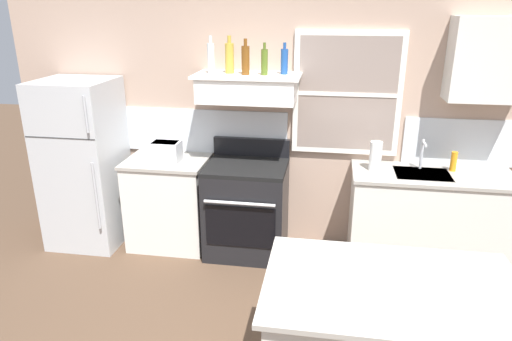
# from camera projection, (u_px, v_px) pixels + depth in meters

# --- Properties ---
(back_wall) EXTENTS (5.40, 0.11, 2.70)m
(back_wall) POSITION_uv_depth(u_px,v_px,m) (281.00, 111.00, 4.51)
(back_wall) COLOR tan
(back_wall) RESTS_ON ground_plane
(refrigerator) EXTENTS (0.70, 0.72, 1.67)m
(refrigerator) POSITION_uv_depth(u_px,v_px,m) (84.00, 164.00, 4.62)
(refrigerator) COLOR #B7BABC
(refrigerator) RESTS_ON ground_plane
(counter_left_of_stove) EXTENTS (0.79, 0.63, 0.91)m
(counter_left_of_stove) POSITION_uv_depth(u_px,v_px,m) (170.00, 202.00, 4.68)
(counter_left_of_stove) COLOR silver
(counter_left_of_stove) RESTS_ON ground_plane
(toaster) EXTENTS (0.30, 0.20, 0.19)m
(toaster) POSITION_uv_depth(u_px,v_px,m) (166.00, 151.00, 4.44)
(toaster) COLOR silver
(toaster) RESTS_ON counter_left_of_stove
(stove_range) EXTENTS (0.76, 0.69, 1.09)m
(stove_range) POSITION_uv_depth(u_px,v_px,m) (247.00, 208.00, 4.52)
(stove_range) COLOR black
(stove_range) RESTS_ON ground_plane
(range_hood_shelf) EXTENTS (0.96, 0.52, 0.24)m
(range_hood_shelf) POSITION_uv_depth(u_px,v_px,m) (248.00, 87.00, 4.21)
(range_hood_shelf) COLOR white
(bottle_clear_tall) EXTENTS (0.06, 0.06, 0.33)m
(bottle_clear_tall) POSITION_uv_depth(u_px,v_px,m) (211.00, 58.00, 4.15)
(bottle_clear_tall) COLOR silver
(bottle_clear_tall) RESTS_ON range_hood_shelf
(bottle_champagne_gold_foil) EXTENTS (0.08, 0.08, 0.33)m
(bottle_champagne_gold_foil) POSITION_uv_depth(u_px,v_px,m) (230.00, 58.00, 4.16)
(bottle_champagne_gold_foil) COLOR #B29333
(bottle_champagne_gold_foil) RESTS_ON range_hood_shelf
(bottle_amber_wine) EXTENTS (0.07, 0.07, 0.31)m
(bottle_amber_wine) POSITION_uv_depth(u_px,v_px,m) (246.00, 60.00, 4.08)
(bottle_amber_wine) COLOR brown
(bottle_amber_wine) RESTS_ON range_hood_shelf
(bottle_olive_oil_square) EXTENTS (0.06, 0.06, 0.28)m
(bottle_olive_oil_square) POSITION_uv_depth(u_px,v_px,m) (264.00, 62.00, 4.06)
(bottle_olive_oil_square) COLOR #4C601E
(bottle_olive_oil_square) RESTS_ON range_hood_shelf
(bottle_blue_liqueur) EXTENTS (0.07, 0.07, 0.28)m
(bottle_blue_liqueur) POSITION_uv_depth(u_px,v_px,m) (284.00, 61.00, 4.12)
(bottle_blue_liqueur) COLOR #1E478C
(bottle_blue_liqueur) RESTS_ON range_hood_shelf
(counter_right_with_sink) EXTENTS (1.43, 0.63, 0.91)m
(counter_right_with_sink) POSITION_uv_depth(u_px,v_px,m) (427.00, 219.00, 4.30)
(counter_right_with_sink) COLOR silver
(counter_right_with_sink) RESTS_ON ground_plane
(sink_faucet) EXTENTS (0.03, 0.17, 0.28)m
(sink_faucet) POSITION_uv_depth(u_px,v_px,m) (423.00, 151.00, 4.19)
(sink_faucet) COLOR silver
(sink_faucet) RESTS_ON counter_right_with_sink
(paper_towel_roll) EXTENTS (0.11, 0.11, 0.27)m
(paper_towel_roll) POSITION_uv_depth(u_px,v_px,m) (376.00, 156.00, 4.18)
(paper_towel_roll) COLOR white
(paper_towel_roll) RESTS_ON counter_right_with_sink
(dish_soap_bottle) EXTENTS (0.06, 0.06, 0.18)m
(dish_soap_bottle) POSITION_uv_depth(u_px,v_px,m) (454.00, 161.00, 4.18)
(dish_soap_bottle) COLOR orange
(dish_soap_bottle) RESTS_ON counter_right_with_sink
(upper_cabinet_right) EXTENTS (0.64, 0.32, 0.70)m
(upper_cabinet_right) POSITION_uv_depth(u_px,v_px,m) (489.00, 60.00, 3.88)
(upper_cabinet_right) COLOR silver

